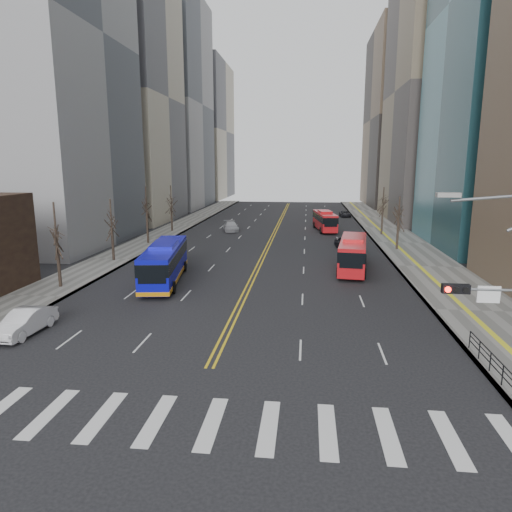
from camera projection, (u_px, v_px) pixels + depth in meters
ground at (184, 421)px, 18.92m from camera, size 220.00×220.00×0.00m
sidewalk_right at (401, 243)px, 60.82m from camera, size 7.00×130.00×0.15m
sidewalk_left at (154, 238)px, 64.52m from camera, size 5.00×130.00×0.15m
crosswalk at (184, 421)px, 18.92m from camera, size 26.70×4.00×0.01m
centerline at (276, 231)px, 72.48m from camera, size 0.55×100.00×0.01m
office_towers at (283, 86)px, 80.83m from camera, size 83.00×134.00×58.00m
pedestrian_railing at (491, 359)px, 23.04m from camera, size 0.06×6.06×1.02m
street_trees at (201, 213)px, 52.37m from camera, size 35.20×47.20×7.60m
blue_bus at (165, 261)px, 40.96m from camera, size 4.35×12.48×3.56m
red_bus_near at (353, 251)px, 45.39m from camera, size 3.78×10.88×3.39m
red_bus_far at (325, 220)px, 72.02m from camera, size 3.70×10.18×3.19m
car_white at (25, 322)px, 28.49m from camera, size 1.92×4.81×1.55m
car_dark_mid at (347, 243)px, 56.52m from camera, size 3.40×4.85×1.53m
car_silver at (231, 226)px, 71.79m from camera, size 3.42×5.60×1.52m
car_dark_far at (345, 214)px, 91.05m from camera, size 2.26×4.37×1.18m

